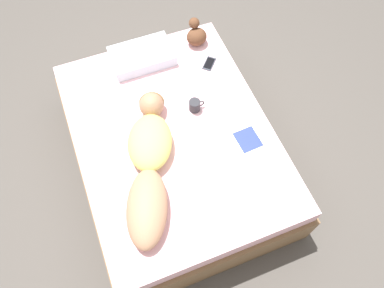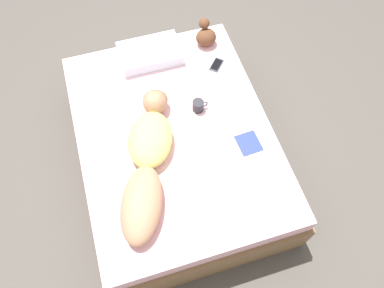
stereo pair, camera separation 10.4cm
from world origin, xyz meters
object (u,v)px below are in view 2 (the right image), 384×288
open_magazine (234,149)px  coffee_mug (198,106)px  cell_phone (217,65)px  person (148,157)px

open_magazine → coffee_mug: size_ratio=4.21×
open_magazine → coffee_mug: 0.45m
coffee_mug → cell_phone: (0.29, 0.39, -0.05)m
person → open_magazine: bearing=14.1°
open_magazine → cell_phone: 0.82m
person → open_magazine: 0.65m
person → coffee_mug: 0.60m
open_magazine → coffee_mug: (-0.15, 0.42, 0.05)m
person → cell_phone: (0.78, 0.74, -0.08)m
person → cell_phone: person is taller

